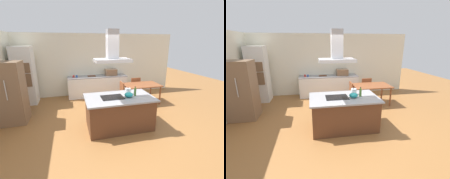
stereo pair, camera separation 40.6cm
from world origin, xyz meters
TOP-DOWN VIEW (x-y plane):
  - ground at (0.00, 1.50)m, footprint 16.00×16.00m
  - wall_back at (0.00, 3.25)m, footprint 7.20×0.10m
  - kitchen_island at (0.00, 0.00)m, footprint 1.85×1.13m
  - cooktop at (-0.19, 0.00)m, footprint 0.60×0.44m
  - tea_kettle at (0.33, 0.19)m, footprint 0.21×0.16m
  - olive_oil_bottle at (0.46, -0.01)m, footprint 0.06×0.06m
  - mixing_bowl at (0.25, -0.08)m, footprint 0.23×0.23m
  - back_counter at (-0.08, 2.88)m, footprint 2.58×0.62m
  - countertop_microwave at (0.53, 2.88)m, footprint 0.50×0.38m
  - coffee_mug_red at (-1.11, 2.88)m, footprint 0.08×0.08m
  - coffee_mug_blue at (-0.99, 2.85)m, footprint 0.08×0.08m
  - cutting_board at (-0.34, 2.93)m, footprint 0.34×0.24m
  - wall_oven_stack at (-2.90, 2.65)m, footprint 0.70×0.66m
  - refrigerator at (-2.98, 1.09)m, footprint 0.80×0.73m
  - dining_table at (1.42, 1.58)m, footprint 1.40×0.90m
  - chair_facing_back_wall at (1.42, 2.24)m, footprint 0.42×0.42m
  - chair_at_left_end at (0.51, 1.58)m, footprint 0.42×0.42m
  - range_hood at (-0.19, 0.00)m, footprint 0.90×0.55m

SIDE VIEW (x-z plane):
  - ground at x=0.00m, z-range 0.00..0.00m
  - back_counter at x=-0.08m, z-range 0.00..0.90m
  - kitchen_island at x=0.00m, z-range 0.00..0.90m
  - chair_facing_back_wall at x=1.42m, z-range 0.06..0.95m
  - chair_at_left_end at x=0.51m, z-range 0.06..0.95m
  - dining_table at x=1.42m, z-range 0.29..1.04m
  - cooktop at x=-0.19m, z-range 0.90..0.91m
  - cutting_board at x=-0.34m, z-range 0.90..0.92m
  - refrigerator at x=-2.98m, z-range 0.00..1.82m
  - coffee_mug_red at x=-1.11m, z-range 0.90..0.99m
  - coffee_mug_blue at x=-0.99m, z-range 0.90..0.99m
  - mixing_bowl at x=0.25m, z-range 0.90..1.03m
  - tea_kettle at x=0.33m, z-range 0.89..1.08m
  - olive_oil_bottle at x=0.46m, z-range 0.88..1.14m
  - countertop_microwave at x=0.53m, z-range 0.90..1.18m
  - wall_oven_stack at x=-2.90m, z-range 0.00..2.20m
  - wall_back at x=0.00m, z-range 0.00..2.70m
  - range_hood at x=-0.19m, z-range 1.71..2.49m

